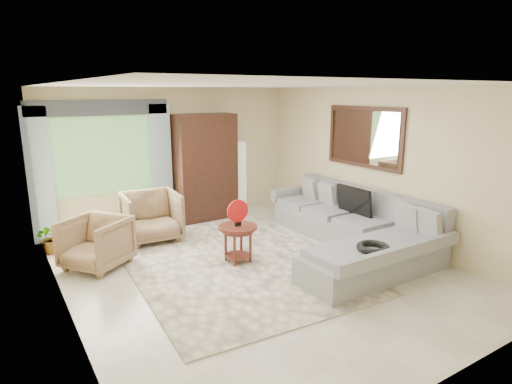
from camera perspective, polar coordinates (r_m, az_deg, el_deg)
ground at (r=6.33m, az=-0.22°, el=-10.19°), size 6.00×6.00×0.00m
area_rug at (r=6.55m, az=-2.77°, el=-9.31°), size 3.25×4.18×0.02m
sectional_sofa at (r=7.16m, az=12.78°, el=-5.29°), size 2.30×3.46×0.90m
tv_screen at (r=7.40m, az=12.95°, el=-1.16°), size 0.14×0.74×0.48m
garden_hose at (r=5.80m, az=15.34°, el=-7.14°), size 0.43×0.43×0.09m
coffee_table at (r=6.44m, az=-2.42°, el=-6.86°), size 0.58×0.58×0.58m
red_disc at (r=6.29m, az=-2.47°, el=-2.53°), size 0.34×0.04×0.34m
armchair_left at (r=6.66m, az=-20.57°, el=-6.38°), size 1.14×1.14×0.75m
armchair_right at (r=7.58m, az=-13.74°, el=-3.19°), size 0.98×1.00×0.85m
potted_plant at (r=7.60m, az=-25.64°, el=-5.44°), size 0.55×0.51×0.51m
armoire at (r=8.59m, az=-6.79°, el=3.31°), size 1.20×0.55×2.10m
floor_lamp at (r=9.06m, az=-2.34°, el=1.98°), size 0.24×0.24×1.50m
window at (r=8.16m, az=-19.79°, el=4.58°), size 1.80×0.04×1.40m
curtain_left at (r=7.95m, az=-26.87°, el=1.89°), size 0.40×0.08×2.30m
curtain_right at (r=8.40m, az=-12.52°, el=3.55°), size 0.40×0.08×2.30m
valance at (r=8.02m, az=-20.15°, el=10.53°), size 2.40×0.12×0.26m
wall_mirror at (r=7.70m, az=14.17°, el=7.11°), size 0.05×1.70×1.05m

